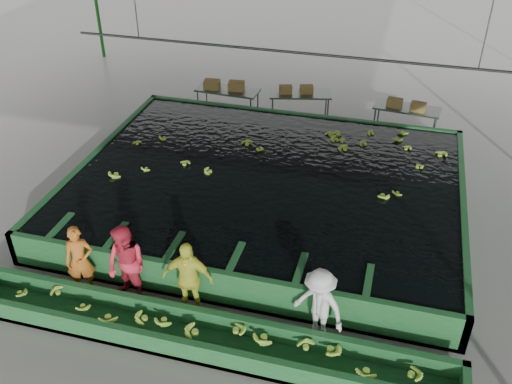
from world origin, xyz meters
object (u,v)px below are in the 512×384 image
(worker_d, at_px, (319,306))
(packing_table_left, at_px, (228,102))
(worker_a, at_px, (80,261))
(packing_table_mid, at_px, (300,106))
(sorting_trough, at_px, (200,335))
(flotation_tank, at_px, (266,190))
(packing_table_right, at_px, (405,121))
(box_stack_left, at_px, (224,89))
(box_stack_mid, at_px, (296,93))
(worker_b, at_px, (127,266))
(box_stack_right, at_px, (406,108))
(worker_c, at_px, (188,279))

(worker_d, height_order, packing_table_left, worker_d)
(worker_a, relative_size, packing_table_mid, 0.80)
(sorting_trough, xyz_separation_m, packing_table_left, (-2.65, 10.07, 0.24))
(flotation_tank, bearing_deg, packing_table_right, 57.13)
(flotation_tank, distance_m, box_stack_left, 5.68)
(sorting_trough, height_order, packing_table_left, packing_table_left)
(sorting_trough, distance_m, packing_table_left, 10.41)
(worker_d, xyz_separation_m, box_stack_mid, (-2.52, 9.66, 0.10))
(packing_table_mid, height_order, box_stack_mid, box_stack_mid)
(sorting_trough, xyz_separation_m, worker_b, (-1.86, 0.80, 0.69))
(packing_table_right, bearing_deg, packing_table_mid, 176.37)
(packing_table_left, relative_size, box_stack_right, 1.75)
(flotation_tank, bearing_deg, worker_a, -124.53)
(worker_b, distance_m, box_stack_right, 10.68)
(worker_b, relative_size, box_stack_mid, 1.63)
(sorting_trough, bearing_deg, packing_table_left, 104.74)
(packing_table_right, bearing_deg, worker_b, -118.76)
(packing_table_mid, relative_size, packing_table_right, 0.99)
(packing_table_mid, xyz_separation_m, box_stack_right, (3.50, -0.32, 0.48))
(packing_table_right, bearing_deg, packing_table_left, -178.25)
(packing_table_left, relative_size, packing_table_mid, 1.04)
(worker_b, distance_m, packing_table_mid, 9.83)
(packing_table_mid, relative_size, box_stack_right, 1.69)
(worker_d, height_order, packing_table_mid, worker_d)
(box_stack_right, bearing_deg, packing_table_right, 68.38)
(sorting_trough, distance_m, packing_table_mid, 10.48)
(worker_c, relative_size, packing_table_right, 0.86)
(sorting_trough, distance_m, worker_c, 1.15)
(worker_d, distance_m, packing_table_right, 9.53)
(worker_c, bearing_deg, box_stack_mid, 82.52)
(packing_table_right, distance_m, box_stack_left, 6.11)
(worker_c, distance_m, worker_d, 2.68)
(worker_a, height_order, worker_b, worker_b)
(packing_table_mid, distance_m, box_stack_right, 3.54)
(box_stack_left, xyz_separation_m, box_stack_mid, (2.40, 0.42, -0.03))
(worker_c, distance_m, box_stack_right, 10.10)
(worker_d, bearing_deg, flotation_tank, 139.98)
(worker_a, bearing_deg, worker_d, -24.77)
(worker_d, relative_size, packing_table_left, 0.79)
(packing_table_right, xyz_separation_m, box_stack_mid, (-3.69, 0.21, 0.47))
(worker_d, distance_m, packing_table_mid, 9.97)
(flotation_tank, height_order, packing_table_right, packing_table_right)
(flotation_tank, xyz_separation_m, packing_table_left, (-2.65, 4.97, 0.04))
(worker_a, height_order, packing_table_mid, worker_a)
(flotation_tank, relative_size, box_stack_mid, 8.72)
(box_stack_mid, bearing_deg, sorting_trough, -88.05)
(worker_a, bearing_deg, box_stack_left, 63.97)
(worker_a, xyz_separation_m, packing_table_mid, (2.75, 9.68, -0.36))
(sorting_trough, height_order, worker_a, worker_a)
(packing_table_right, bearing_deg, box_stack_right, -111.62)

